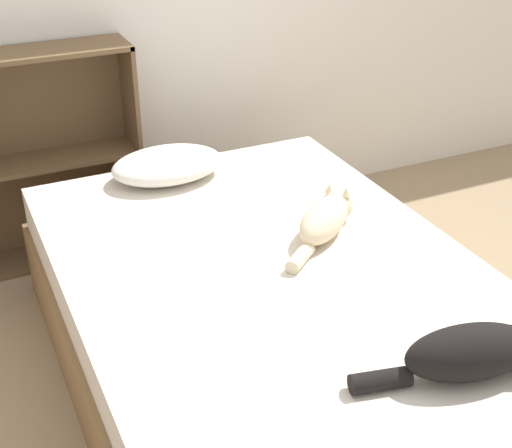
# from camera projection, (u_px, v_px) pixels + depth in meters

# --- Properties ---
(ground_plane) EXTENTS (8.00, 8.00, 0.00)m
(ground_plane) POSITION_uv_depth(u_px,v_px,m) (274.00, 387.00, 2.64)
(ground_plane) COLOR #997F60
(bed) EXTENTS (1.39, 2.05, 0.52)m
(bed) POSITION_uv_depth(u_px,v_px,m) (274.00, 332.00, 2.52)
(bed) COLOR brown
(bed) RESTS_ON ground_plane
(pillow) EXTENTS (0.48, 0.32, 0.12)m
(pillow) POSITION_uv_depth(u_px,v_px,m) (168.00, 165.00, 2.99)
(pillow) COLOR white
(pillow) RESTS_ON bed
(cat_light) EXTENTS (0.41, 0.36, 0.14)m
(cat_light) POSITION_uv_depth(u_px,v_px,m) (326.00, 218.00, 2.58)
(cat_light) COLOR beige
(cat_light) RESTS_ON bed
(cat_dark) EXTENTS (0.55, 0.23, 0.16)m
(cat_dark) POSITION_uv_depth(u_px,v_px,m) (477.00, 352.00, 1.90)
(cat_dark) COLOR black
(cat_dark) RESTS_ON bed
(bookshelf) EXTENTS (0.99, 0.26, 1.00)m
(bookshelf) POSITION_uv_depth(u_px,v_px,m) (20.00, 158.00, 3.22)
(bookshelf) COLOR brown
(bookshelf) RESTS_ON ground_plane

